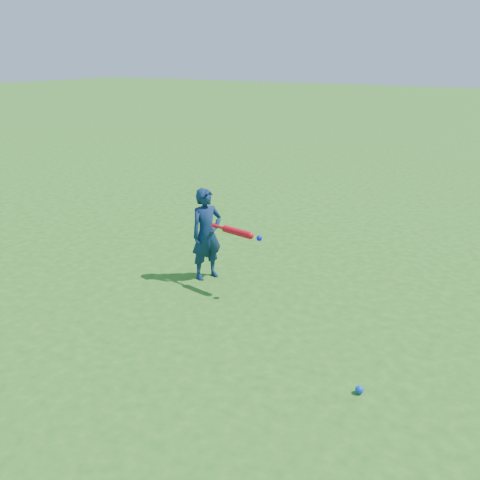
{
  "coord_description": "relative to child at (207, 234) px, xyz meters",
  "views": [
    {
      "loc": [
        2.92,
        -4.14,
        2.44
      ],
      "look_at": [
        0.13,
        0.41,
        0.57
      ],
      "focal_mm": 40.0,
      "sensor_mm": 36.0,
      "label": 1
    }
  ],
  "objects": [
    {
      "name": "ground",
      "position": [
        0.36,
        -0.5,
        -0.52
      ],
      "size": [
        80.0,
        80.0,
        0.0
      ],
      "primitive_type": "plane",
      "color": "#216217",
      "rests_on": "ground"
    },
    {
      "name": "ground_ball_blue",
      "position": [
        2.26,
        -1.23,
        -0.49
      ],
      "size": [
        0.06,
        0.06,
        0.06
      ],
      "primitive_type": "sphere",
      "color": "blue",
      "rests_on": "ground"
    },
    {
      "name": "bat_swing",
      "position": [
        0.51,
        -0.13,
        0.15
      ],
      "size": [
        0.67,
        0.17,
        0.08
      ],
      "rotation": [
        0.0,
        0.0,
        -0.17
      ],
      "color": "red",
      "rests_on": "ground"
    },
    {
      "name": "child",
      "position": [
        0.0,
        0.0,
        0.0
      ],
      "size": [
        0.38,
        0.45,
        1.04
      ],
      "primitive_type": "imported",
      "rotation": [
        0.0,
        0.0,
        1.15
      ],
      "color": "#0F2448",
      "rests_on": "ground"
    }
  ]
}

